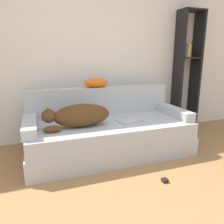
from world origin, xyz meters
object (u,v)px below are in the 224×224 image
laptop (130,121)px  power_adapter (165,180)px  bookshelf (187,67)px  dog (79,116)px  throw_pillow (96,83)px  couch (110,138)px

laptop → power_adapter: laptop is taller
laptop → bookshelf: (1.30, 0.64, 0.63)m
laptop → power_adapter: 0.88m
dog → bookshelf: bearing=18.3°
power_adapter → throw_pillow: bearing=106.4°
laptop → bookshelf: 1.58m
throw_pillow → power_adapter: size_ratio=6.07×
bookshelf → power_adapter: 2.16m
throw_pillow → bookshelf: 1.65m
couch → throw_pillow: (-0.06, 0.39, 0.67)m
dog → laptop: 0.68m
laptop → power_adapter: bearing=-100.8°
throw_pillow → couch: bearing=-81.0°
laptop → bookshelf: bearing=12.2°
couch → bookshelf: size_ratio=1.05×
couch → power_adapter: size_ratio=36.32×
dog → throw_pillow: size_ratio=2.29×
couch → throw_pillow: throw_pillow is taller
laptop → bookshelf: bookshelf is taller
dog → couch: bearing=11.4°
laptop → throw_pillow: size_ratio=1.02×
dog → laptop: (0.66, 0.01, -0.13)m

